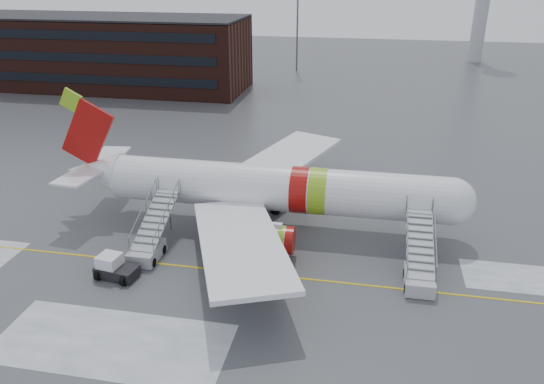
% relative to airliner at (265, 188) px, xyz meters
% --- Properties ---
extents(ground, '(260.00, 260.00, 0.00)m').
position_rel_airliner_xyz_m(ground, '(0.11, -6.83, -3.42)').
color(ground, '#494C4F').
rests_on(ground, ground).
extents(airliner, '(35.03, 32.97, 11.18)m').
position_rel_airliner_xyz_m(airliner, '(0.00, 0.00, 0.00)').
color(airliner, white).
rests_on(airliner, ground).
extents(airstair_fwd, '(2.05, 7.70, 3.48)m').
position_rel_airliner_xyz_m(airstair_fwd, '(12.36, -6.54, -2.35)').
color(airstair_fwd, '#ADAFB4').
rests_on(airstair_fwd, ground).
extents(airstair_aft, '(2.05, 7.70, 3.48)m').
position_rel_airliner_xyz_m(airstair_aft, '(-7.72, -6.54, -2.35)').
color(airstair_aft, '#A2A4A9').
rests_on(airstair_aft, ground).
extents(pushback_tug, '(3.15, 2.54, 1.69)m').
position_rel_airliner_xyz_m(pushback_tug, '(-8.99, -10.08, -2.67)').
color(pushback_tug, black).
rests_on(pushback_tug, ground).
extents(terminal_building, '(62.00, 16.11, 12.30)m').
position_rel_airliner_xyz_m(terminal_building, '(-44.89, 48.15, 2.78)').
color(terminal_building, '#3F1E16').
rests_on(terminal_building, ground).
extents(light_mast_far_n, '(1.20, 1.20, 24.25)m').
position_rel_airliner_xyz_m(light_mast_far_n, '(-7.89, 71.17, 10.42)').
color(light_mast_far_n, '#595B60').
rests_on(light_mast_far_n, ground).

